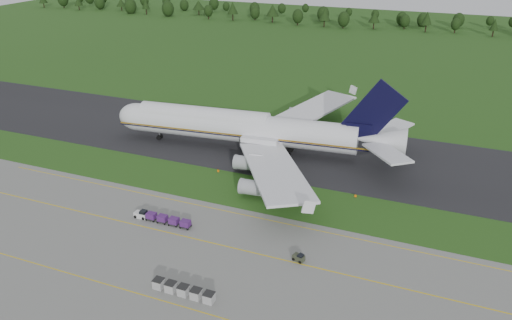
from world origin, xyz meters
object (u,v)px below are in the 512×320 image
at_px(baggage_train, 161,218).
at_px(edge_markers, 283,183).
at_px(utility_cart, 299,258).
at_px(uld_row, 183,290).
at_px(aircraft, 247,128).

bearing_deg(baggage_train, edge_markers, 54.89).
height_order(utility_cart, edge_markers, utility_cart).
relative_size(uld_row, edge_markers, 0.32).
bearing_deg(aircraft, utility_cart, -56.56).
bearing_deg(aircraft, baggage_train, -92.66).
xyz_separation_m(aircraft, edge_markers, (16.19, -15.65, -6.27)).
xyz_separation_m(aircraft, utility_cart, (28.71, -43.48, -5.92)).
bearing_deg(utility_cart, baggage_train, 176.15).
bearing_deg(uld_row, edge_markers, 86.67).
height_order(baggage_train, edge_markers, baggage_train).
bearing_deg(baggage_train, utility_cart, -3.85).
height_order(uld_row, edge_markers, uld_row).
height_order(aircraft, baggage_train, aircraft).
height_order(aircraft, uld_row, aircraft).
bearing_deg(uld_row, aircraft, 102.85).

